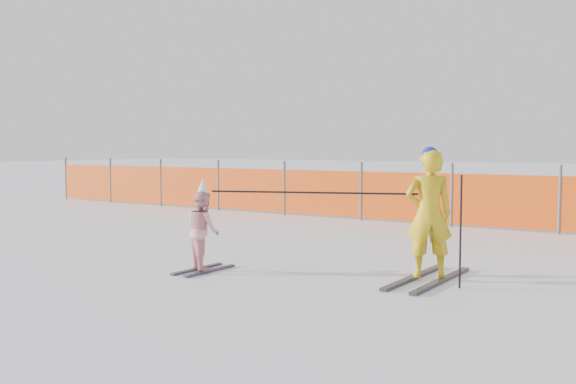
# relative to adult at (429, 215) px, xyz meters

# --- Properties ---
(ground) EXTENTS (120.00, 120.00, 0.00)m
(ground) POSITION_rel_adult_xyz_m (-1.71, -0.91, -0.77)
(ground) COLOR white
(ground) RESTS_ON ground
(adult) EXTENTS (0.65, 1.71, 1.57)m
(adult) POSITION_rel_adult_xyz_m (0.00, 0.00, 0.00)
(adult) COLOR black
(adult) RESTS_ON ground
(child) EXTENTS (0.60, 0.90, 1.17)m
(child) POSITION_rel_adult_xyz_m (-2.57, -1.05, -0.24)
(child) COLOR black
(child) RESTS_ON ground
(ski_poles) EXTENTS (2.92, 0.98, 1.26)m
(ski_poles) POSITION_rel_adult_xyz_m (-0.71, -0.42, 0.11)
(ski_poles) COLOR black
(ski_poles) RESTS_ON ground
(safety_fence) EXTENTS (16.78, 0.06, 1.25)m
(safety_fence) POSITION_rel_adult_xyz_m (-5.23, 5.14, -0.22)
(safety_fence) COLOR #595960
(safety_fence) RESTS_ON ground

